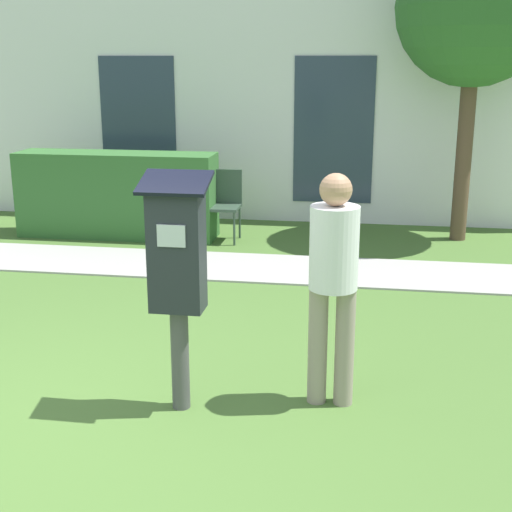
{
  "coord_description": "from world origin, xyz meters",
  "views": [
    {
      "loc": [
        1.9,
        -3.73,
        2.28
      ],
      "look_at": [
        1.21,
        0.62,
        1.05
      ],
      "focal_mm": 50.0,
      "sensor_mm": 36.0,
      "label": 1
    }
  ],
  "objects": [
    {
      "name": "outdoor_chair_left",
      "position": [
        -0.84,
        5.28,
        0.53
      ],
      "size": [
        0.44,
        0.44,
        0.9
      ],
      "rotation": [
        0.0,
        0.0,
        0.04
      ],
      "color": "#334738",
      "rests_on": "ground"
    },
    {
      "name": "ground_plane",
      "position": [
        0.0,
        0.0,
        0.0
      ],
      "size": [
        40.0,
        40.0,
        0.0
      ],
      "primitive_type": "plane",
      "color": "#476B2D"
    },
    {
      "name": "sidewalk",
      "position": [
        0.0,
        3.82,
        0.01
      ],
      "size": [
        12.0,
        1.1,
        0.02
      ],
      "color": "#A3A099",
      "rests_on": "ground"
    },
    {
      "name": "parking_meter",
      "position": [
        0.72,
        0.5,
        1.02
      ],
      "size": [
        0.44,
        0.31,
        1.59
      ],
      "color": "#4C4C4C",
      "rests_on": "ground"
    },
    {
      "name": "outdoor_chair_middle",
      "position": [
        0.08,
        5.06,
        0.53
      ],
      "size": [
        0.44,
        0.44,
        0.9
      ],
      "rotation": [
        0.0,
        0.0,
        -0.32
      ],
      "color": "#334738",
      "rests_on": "ground"
    },
    {
      "name": "building_facade",
      "position": [
        0.0,
        6.38,
        1.6
      ],
      "size": [
        10.0,
        0.26,
        3.2
      ],
      "color": "white",
      "rests_on": "ground"
    },
    {
      "name": "tree",
      "position": [
        3.08,
        5.55,
        2.84
      ],
      "size": [
        1.9,
        1.9,
        3.82
      ],
      "color": "brown",
      "rests_on": "ground"
    },
    {
      "name": "hedge_row",
      "position": [
        -1.33,
        5.03,
        0.55
      ],
      "size": [
        2.59,
        0.6,
        1.1
      ],
      "color": "#33662D",
      "rests_on": "ground"
    },
    {
      "name": "person_standing",
      "position": [
        1.7,
        0.73,
        0.93
      ],
      "size": [
        0.32,
        0.32,
        1.58
      ],
      "rotation": [
        0.0,
        0.0,
        -0.49
      ],
      "color": "gray",
      "rests_on": "ground"
    }
  ]
}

